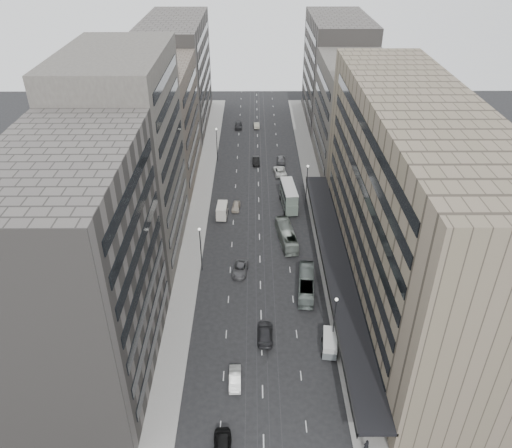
{
  "coord_description": "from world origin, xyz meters",
  "views": [
    {
      "loc": [
        -1.04,
        -54.56,
        50.84
      ],
      "look_at": [
        -0.67,
        15.57,
        6.81
      ],
      "focal_mm": 35.0,
      "sensor_mm": 36.0,
      "label": 1
    }
  ],
  "objects_px": {
    "bus_near": "(306,284)",
    "sedan_1": "(235,379)",
    "panel_van": "(222,211)",
    "bus_far": "(287,235)",
    "vw_microbus": "(330,343)",
    "pedestrian": "(366,446)",
    "double_decker": "(289,196)",
    "sedan_2": "(240,269)"
  },
  "relations": [
    {
      "from": "panel_van",
      "to": "sedan_2",
      "type": "height_order",
      "value": "panel_van"
    },
    {
      "from": "sedan_2",
      "to": "pedestrian",
      "type": "height_order",
      "value": "pedestrian"
    },
    {
      "from": "panel_van",
      "to": "sedan_1",
      "type": "relative_size",
      "value": 1.04
    },
    {
      "from": "bus_near",
      "to": "panel_van",
      "type": "distance_m",
      "value": 26.69
    },
    {
      "from": "panel_van",
      "to": "sedan_2",
      "type": "xyz_separation_m",
      "value": [
        3.89,
        -17.74,
        -0.83
      ]
    },
    {
      "from": "double_decker",
      "to": "pedestrian",
      "type": "distance_m",
      "value": 54.29
    },
    {
      "from": "double_decker",
      "to": "pedestrian",
      "type": "height_order",
      "value": "double_decker"
    },
    {
      "from": "double_decker",
      "to": "vw_microbus",
      "type": "bearing_deg",
      "value": -90.31
    },
    {
      "from": "sedan_2",
      "to": "pedestrian",
      "type": "xyz_separation_m",
      "value": [
        14.6,
        -32.45,
        0.39
      ]
    },
    {
      "from": "bus_near",
      "to": "panel_van",
      "type": "xyz_separation_m",
      "value": [
        -14.37,
        22.5,
        0.14
      ]
    },
    {
      "from": "vw_microbus",
      "to": "panel_van",
      "type": "xyz_separation_m",
      "value": [
        -16.42,
        35.0,
        0.17
      ]
    },
    {
      "from": "double_decker",
      "to": "pedestrian",
      "type": "xyz_separation_m",
      "value": [
        5.29,
        -54.02,
        -1.51
      ]
    },
    {
      "from": "bus_near",
      "to": "bus_far",
      "type": "height_order",
      "value": "bus_far"
    },
    {
      "from": "panel_van",
      "to": "pedestrian",
      "type": "bearing_deg",
      "value": -66.97
    },
    {
      "from": "pedestrian",
      "to": "bus_near",
      "type": "bearing_deg",
      "value": -94.84
    },
    {
      "from": "bus_far",
      "to": "sedan_2",
      "type": "distance_m",
      "value": 12.23
    },
    {
      "from": "bus_near",
      "to": "sedan_2",
      "type": "xyz_separation_m",
      "value": [
        -10.48,
        4.76,
        -0.69
      ]
    },
    {
      "from": "bus_near",
      "to": "pedestrian",
      "type": "height_order",
      "value": "bus_near"
    },
    {
      "from": "bus_far",
      "to": "pedestrian",
      "type": "height_order",
      "value": "bus_far"
    },
    {
      "from": "bus_far",
      "to": "vw_microbus",
      "type": "distance_m",
      "value": 26.66
    },
    {
      "from": "sedan_1",
      "to": "pedestrian",
      "type": "height_order",
      "value": "pedestrian"
    },
    {
      "from": "sedan_1",
      "to": "sedan_2",
      "type": "bearing_deg",
      "value": 88.37
    },
    {
      "from": "bus_far",
      "to": "double_decker",
      "type": "bearing_deg",
      "value": -102.6
    },
    {
      "from": "panel_van",
      "to": "sedan_2",
      "type": "relative_size",
      "value": 0.91
    },
    {
      "from": "bus_near",
      "to": "sedan_1",
      "type": "xyz_separation_m",
      "value": [
        -10.63,
        -18.02,
        -0.67
      ]
    },
    {
      "from": "sedan_1",
      "to": "bus_far",
      "type": "bearing_deg",
      "value": 74.05
    },
    {
      "from": "panel_van",
      "to": "sedan_1",
      "type": "xyz_separation_m",
      "value": [
        3.74,
        -40.51,
        -0.81
      ]
    },
    {
      "from": "bus_far",
      "to": "sedan_1",
      "type": "distance_m",
      "value": 32.9
    },
    {
      "from": "double_decker",
      "to": "sedan_1",
      "type": "relative_size",
      "value": 2.1
    },
    {
      "from": "bus_near",
      "to": "bus_far",
      "type": "bearing_deg",
      "value": -74.79
    },
    {
      "from": "double_decker",
      "to": "vw_microbus",
      "type": "relative_size",
      "value": 1.92
    },
    {
      "from": "double_decker",
      "to": "sedan_1",
      "type": "bearing_deg",
      "value": -107.09
    },
    {
      "from": "bus_near",
      "to": "sedan_2",
      "type": "height_order",
      "value": "bus_near"
    },
    {
      "from": "bus_near",
      "to": "sedan_2",
      "type": "distance_m",
      "value": 11.53
    },
    {
      "from": "bus_near",
      "to": "pedestrian",
      "type": "distance_m",
      "value": 28.0
    },
    {
      "from": "panel_van",
      "to": "pedestrian",
      "type": "xyz_separation_m",
      "value": [
        18.48,
        -50.19,
        -0.44
      ]
    },
    {
      "from": "vw_microbus",
      "to": "sedan_1",
      "type": "relative_size",
      "value": 1.1
    },
    {
      "from": "sedan_2",
      "to": "sedan_1",
      "type": "bearing_deg",
      "value": -83.3
    },
    {
      "from": "vw_microbus",
      "to": "double_decker",
      "type": "bearing_deg",
      "value": 102.26
    },
    {
      "from": "bus_near",
      "to": "vw_microbus",
      "type": "height_order",
      "value": "bus_near"
    },
    {
      "from": "sedan_2",
      "to": "bus_near",
      "type": "bearing_deg",
      "value": -17.33
    },
    {
      "from": "vw_microbus",
      "to": "sedan_2",
      "type": "bearing_deg",
      "value": 133.49
    }
  ]
}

